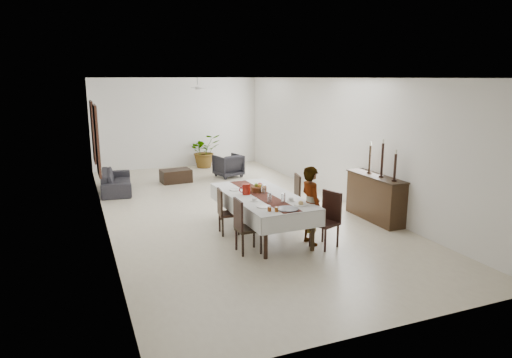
% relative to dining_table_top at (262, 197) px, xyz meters
% --- Properties ---
extents(floor, '(6.00, 12.00, 0.00)m').
position_rel_dining_table_top_xyz_m(floor, '(0.01, 1.95, -0.80)').
color(floor, beige).
rests_on(floor, ground).
extents(ceiling, '(6.00, 12.00, 0.02)m').
position_rel_dining_table_top_xyz_m(ceiling, '(0.01, 1.95, 2.40)').
color(ceiling, white).
rests_on(ceiling, wall_back).
extents(wall_back, '(6.00, 0.02, 3.20)m').
position_rel_dining_table_top_xyz_m(wall_back, '(0.01, 7.95, 0.80)').
color(wall_back, white).
rests_on(wall_back, floor).
extents(wall_front, '(6.00, 0.02, 3.20)m').
position_rel_dining_table_top_xyz_m(wall_front, '(0.01, -4.05, 0.80)').
color(wall_front, white).
rests_on(wall_front, floor).
extents(wall_left, '(0.02, 12.00, 3.20)m').
position_rel_dining_table_top_xyz_m(wall_left, '(-2.99, 1.95, 0.80)').
color(wall_left, white).
rests_on(wall_left, floor).
extents(wall_right, '(0.02, 12.00, 3.20)m').
position_rel_dining_table_top_xyz_m(wall_right, '(3.01, 1.95, 0.80)').
color(wall_right, white).
rests_on(wall_right, floor).
extents(dining_table_top, '(1.17, 2.68, 0.06)m').
position_rel_dining_table_top_xyz_m(dining_table_top, '(0.00, 0.00, 0.00)').
color(dining_table_top, black).
rests_on(dining_table_top, table_leg_fl).
extents(table_leg_fl, '(0.08, 0.08, 0.78)m').
position_rel_dining_table_top_xyz_m(table_leg_fl, '(-0.45, -1.27, -0.42)').
color(table_leg_fl, black).
rests_on(table_leg_fl, floor).
extents(table_leg_fr, '(0.08, 0.08, 0.78)m').
position_rel_dining_table_top_xyz_m(table_leg_fr, '(0.52, -1.25, -0.42)').
color(table_leg_fr, black).
rests_on(table_leg_fr, floor).
extents(table_leg_bl, '(0.08, 0.08, 0.78)m').
position_rel_dining_table_top_xyz_m(table_leg_bl, '(-0.52, 1.25, -0.42)').
color(table_leg_bl, black).
rests_on(table_leg_bl, floor).
extents(table_leg_br, '(0.08, 0.08, 0.78)m').
position_rel_dining_table_top_xyz_m(table_leg_br, '(0.45, 1.27, -0.42)').
color(table_leg_br, black).
rests_on(table_leg_br, floor).
extents(tablecloth_top, '(1.38, 2.89, 0.01)m').
position_rel_dining_table_top_xyz_m(tablecloth_top, '(0.00, 0.00, 0.03)').
color(tablecloth_top, silver).
rests_on(tablecloth_top, dining_table_top).
extents(tablecloth_drape_left, '(0.08, 2.86, 0.33)m').
position_rel_dining_table_top_xyz_m(tablecloth_drape_left, '(-0.65, -0.02, -0.13)').
color(tablecloth_drape_left, silver).
rests_on(tablecloth_drape_left, dining_table_top).
extents(tablecloth_drape_right, '(0.08, 2.86, 0.33)m').
position_rel_dining_table_top_xyz_m(tablecloth_drape_right, '(0.65, 0.02, -0.13)').
color(tablecloth_drape_right, white).
rests_on(tablecloth_drape_right, dining_table_top).
extents(tablecloth_drape_near, '(1.31, 0.04, 0.33)m').
position_rel_dining_table_top_xyz_m(tablecloth_drape_near, '(0.04, -1.42, -0.13)').
color(tablecloth_drape_near, silver).
rests_on(tablecloth_drape_near, dining_table_top).
extents(tablecloth_drape_far, '(1.31, 0.04, 0.33)m').
position_rel_dining_table_top_xyz_m(tablecloth_drape_far, '(-0.04, 1.42, -0.13)').
color(tablecloth_drape_far, white).
rests_on(tablecloth_drape_far, dining_table_top).
extents(table_runner, '(0.46, 2.78, 0.00)m').
position_rel_dining_table_top_xyz_m(table_runner, '(0.00, 0.00, 0.04)').
color(table_runner, '#592419').
rests_on(table_runner, tablecloth_top).
extents(red_pitcher, '(0.17, 0.17, 0.22)m').
position_rel_dining_table_top_xyz_m(red_pitcher, '(-0.28, 0.16, 0.15)').
color(red_pitcher, maroon).
rests_on(red_pitcher, tablecloth_top).
extents(pitcher_handle, '(0.13, 0.03, 0.13)m').
position_rel_dining_table_top_xyz_m(pitcher_handle, '(-0.38, 0.16, 0.15)').
color(pitcher_handle, maroon).
rests_on(pitcher_handle, red_pitcher).
extents(wine_glass_near, '(0.08, 0.08, 0.19)m').
position_rel_dining_table_top_xyz_m(wine_glass_near, '(0.15, -0.72, 0.13)').
color(wine_glass_near, silver).
rests_on(wine_glass_near, tablecloth_top).
extents(wine_glass_mid, '(0.08, 0.08, 0.19)m').
position_rel_dining_table_top_xyz_m(wine_glass_mid, '(-0.10, -0.61, 0.13)').
color(wine_glass_mid, silver).
rests_on(wine_glass_mid, tablecloth_top).
extents(wine_glass_far, '(0.08, 0.08, 0.19)m').
position_rel_dining_table_top_xyz_m(wine_glass_far, '(0.05, 0.06, 0.13)').
color(wine_glass_far, white).
rests_on(wine_glass_far, tablecloth_top).
extents(teacup_right, '(0.10, 0.10, 0.07)m').
position_rel_dining_table_top_xyz_m(teacup_right, '(0.35, -0.66, 0.07)').
color(teacup_right, silver).
rests_on(teacup_right, saucer_right).
extents(saucer_right, '(0.17, 0.17, 0.01)m').
position_rel_dining_table_top_xyz_m(saucer_right, '(0.35, -0.66, 0.05)').
color(saucer_right, white).
rests_on(saucer_right, tablecloth_top).
extents(teacup_left, '(0.10, 0.10, 0.07)m').
position_rel_dining_table_top_xyz_m(teacup_left, '(-0.32, -0.40, 0.07)').
color(teacup_left, white).
rests_on(teacup_left, saucer_left).
extents(saucer_left, '(0.17, 0.17, 0.01)m').
position_rel_dining_table_top_xyz_m(saucer_left, '(-0.32, -0.40, 0.05)').
color(saucer_left, white).
rests_on(saucer_left, tablecloth_top).
extents(plate_near_right, '(0.27, 0.27, 0.02)m').
position_rel_dining_table_top_xyz_m(plate_near_right, '(0.39, -0.99, 0.05)').
color(plate_near_right, white).
rests_on(plate_near_right, tablecloth_top).
extents(bread_near_right, '(0.10, 0.10, 0.10)m').
position_rel_dining_table_top_xyz_m(bread_near_right, '(0.39, -0.99, 0.08)').
color(bread_near_right, '#DBB16A').
rests_on(bread_near_right, plate_near_right).
extents(plate_near_left, '(0.27, 0.27, 0.02)m').
position_rel_dining_table_top_xyz_m(plate_near_left, '(-0.31, -0.84, 0.05)').
color(plate_near_left, white).
rests_on(plate_near_left, tablecloth_top).
extents(plate_far_left, '(0.27, 0.27, 0.02)m').
position_rel_dining_table_top_xyz_m(plate_far_left, '(-0.37, 0.60, 0.05)').
color(plate_far_left, silver).
rests_on(plate_far_left, tablecloth_top).
extents(serving_tray, '(0.40, 0.40, 0.02)m').
position_rel_dining_table_top_xyz_m(serving_tray, '(0.03, -1.16, 0.05)').
color(serving_tray, '#434449').
rests_on(serving_tray, tablecloth_top).
extents(jam_jar_a, '(0.07, 0.07, 0.08)m').
position_rel_dining_table_top_xyz_m(jam_jar_a, '(-0.21, -1.20, 0.08)').
color(jam_jar_a, '#974D16').
rests_on(jam_jar_a, tablecloth_top).
extents(jam_jar_b, '(0.07, 0.07, 0.08)m').
position_rel_dining_table_top_xyz_m(jam_jar_b, '(-0.33, -1.14, 0.08)').
color(jam_jar_b, brown).
rests_on(jam_jar_b, tablecloth_top).
extents(fruit_basket, '(0.33, 0.33, 0.11)m').
position_rel_dining_table_top_xyz_m(fruit_basket, '(0.05, 0.28, 0.10)').
color(fruit_basket, brown).
rests_on(fruit_basket, tablecloth_top).
extents(fruit_red, '(0.10, 0.10, 0.10)m').
position_rel_dining_table_top_xyz_m(fruit_red, '(0.08, 0.30, 0.18)').
color(fruit_red, '#A4101D').
rests_on(fruit_red, fruit_basket).
extents(fruit_green, '(0.09, 0.09, 0.09)m').
position_rel_dining_table_top_xyz_m(fruit_green, '(0.00, 0.31, 0.18)').
color(fruit_green, olive).
rests_on(fruit_green, fruit_basket).
extents(fruit_yellow, '(0.09, 0.09, 0.09)m').
position_rel_dining_table_top_xyz_m(fruit_yellow, '(0.05, 0.22, 0.18)').
color(fruit_yellow, gold).
rests_on(fruit_yellow, fruit_basket).
extents(chair_right_near_seat, '(0.58, 0.58, 0.05)m').
position_rel_dining_table_top_xyz_m(chair_right_near_seat, '(0.82, -1.15, -0.33)').
color(chair_right_near_seat, black).
rests_on(chair_right_near_seat, chair_right_near_leg_fl).
extents(chair_right_near_leg_fl, '(0.06, 0.06, 0.45)m').
position_rel_dining_table_top_xyz_m(chair_right_near_leg_fl, '(1.06, -1.26, -0.58)').
color(chair_right_near_leg_fl, black).
rests_on(chair_right_near_leg_fl, floor).
extents(chair_right_near_leg_fr, '(0.06, 0.06, 0.45)m').
position_rel_dining_table_top_xyz_m(chair_right_near_leg_fr, '(0.94, -0.91, -0.58)').
color(chair_right_near_leg_fr, black).
rests_on(chair_right_near_leg_fr, floor).
extents(chair_right_near_leg_bl, '(0.06, 0.06, 0.45)m').
position_rel_dining_table_top_xyz_m(chair_right_near_leg_bl, '(0.71, -1.39, -0.58)').
color(chair_right_near_leg_bl, black).
rests_on(chair_right_near_leg_bl, floor).
extents(chair_right_near_leg_br, '(0.06, 0.06, 0.45)m').
position_rel_dining_table_top_xyz_m(chair_right_near_leg_br, '(0.59, -1.04, -0.58)').
color(chair_right_near_leg_br, black).
rests_on(chair_right_near_leg_br, floor).
extents(chair_right_near_back, '(0.19, 0.44, 0.58)m').
position_rel_dining_table_top_xyz_m(chair_right_near_back, '(1.02, -1.08, -0.02)').
color(chair_right_near_back, black).
rests_on(chair_right_near_back, chair_right_near_seat).
extents(chair_right_far_seat, '(0.54, 0.54, 0.05)m').
position_rel_dining_table_top_xyz_m(chair_right_far_seat, '(0.90, 0.58, -0.33)').
color(chair_right_far_seat, black).
rests_on(chair_right_far_seat, chair_right_far_leg_fl).
extents(chair_right_far_leg_fl, '(0.05, 0.05, 0.45)m').
position_rel_dining_table_top_xyz_m(chair_right_far_leg_fl, '(1.04, 0.36, -0.58)').
color(chair_right_far_leg_fl, black).
rests_on(chair_right_far_leg_fl, floor).
extents(chair_right_far_leg_fr, '(0.05, 0.05, 0.45)m').
position_rel_dining_table_top_xyz_m(chair_right_far_leg_fr, '(1.12, 0.72, -0.58)').
color(chair_right_far_leg_fr, black).
rests_on(chair_right_far_leg_fr, floor).
extents(chair_right_far_leg_bl, '(0.05, 0.05, 0.45)m').
position_rel_dining_table_top_xyz_m(chair_right_far_leg_bl, '(0.68, 0.44, -0.58)').
color(chair_right_far_leg_bl, black).
rests_on(chair_right_far_leg_bl, floor).
extents(chair_right_far_leg_br, '(0.05, 0.05, 0.45)m').
position_rel_dining_table_top_xyz_m(chair_right_far_leg_br, '(0.76, 0.80, -0.58)').
color(chair_right_far_leg_br, black).
rests_on(chair_right_far_leg_br, floor).
extents(chair_right_far_back, '(0.14, 0.45, 0.58)m').
position_rel_dining_table_top_xyz_m(chair_right_far_back, '(1.10, 0.54, -0.02)').
color(chair_right_far_back, black).
rests_on(chair_right_far_back, chair_right_far_seat).
extents(chair_left_near_seat, '(0.44, 0.44, 0.05)m').
position_rel_dining_table_top_xyz_m(chair_left_near_seat, '(-0.62, -0.85, -0.34)').
color(chair_left_near_seat, black).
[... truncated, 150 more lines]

